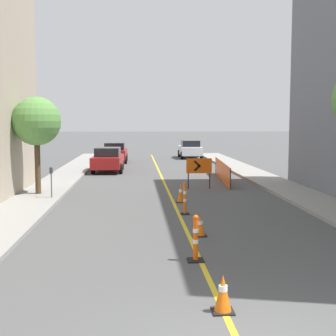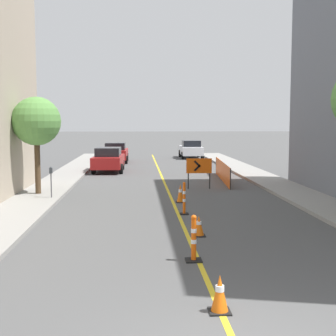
{
  "view_description": "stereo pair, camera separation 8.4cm",
  "coord_description": "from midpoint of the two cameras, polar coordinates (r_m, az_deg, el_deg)",
  "views": [
    {
      "loc": [
        -1.48,
        -5.6,
        3.25
      ],
      "look_at": [
        0.05,
        16.97,
        1.0
      ],
      "focal_mm": 50.0,
      "sensor_mm": 36.0,
      "label": 1
    },
    {
      "loc": [
        -1.4,
        -5.61,
        3.25
      ],
      "look_at": [
        0.05,
        16.97,
        1.0
      ],
      "focal_mm": 50.0,
      "sensor_mm": 36.0,
      "label": 2
    }
  ],
  "objects": [
    {
      "name": "sidewalk_left",
      "position": [
        26.34,
        -13.04,
        -1.41
      ],
      "size": [
        2.03,
        40.39,
        0.14
      ],
      "color": "gray",
      "rests_on": "ground_plane"
    },
    {
      "name": "safety_mesh_fence",
      "position": [
        26.02,
        6.52,
        -0.38
      ],
      "size": [
        0.57,
        7.24,
        1.04
      ],
      "rotation": [
        0.0,
        0.0,
        1.5
      ],
      "color": "#EF560C",
      "rests_on": "ground_plane"
    },
    {
      "name": "lane_stripe",
      "position": [
        26.05,
        -0.69,
        -1.48
      ],
      "size": [
        0.12,
        40.39,
        0.01
      ],
      "color": "gold",
      "rests_on": "ground_plane"
    },
    {
      "name": "sidewalk_right",
      "position": [
        26.95,
        11.37,
        -1.22
      ],
      "size": [
        2.03,
        40.39,
        0.14
      ],
      "color": "gray",
      "rests_on": "ground_plane"
    },
    {
      "name": "parking_meter_near_curb",
      "position": [
        19.75,
        -14.17,
        -0.92
      ],
      "size": [
        0.12,
        0.11,
        1.27
      ],
      "color": "#4C4C51",
      "rests_on": "sidewalk_left"
    },
    {
      "name": "parked_car_curb_far",
      "position": [
        41.93,
        2.66,
        2.32
      ],
      "size": [
        1.94,
        4.31,
        1.59
      ],
      "rotation": [
        0.0,
        0.0,
        -0.01
      ],
      "color": "silver",
      "rests_on": "ground_plane"
    },
    {
      "name": "traffic_cone_second",
      "position": [
        13.43,
        3.75,
        -7.06
      ],
      "size": [
        0.37,
        0.37,
        0.59
      ],
      "color": "black",
      "rests_on": "ground_plane"
    },
    {
      "name": "parked_car_curb_near",
      "position": [
        30.56,
        -7.4,
        1.03
      ],
      "size": [
        1.98,
        4.37,
        1.59
      ],
      "rotation": [
        0.0,
        0.0,
        -0.04
      ],
      "color": "maroon",
      "rests_on": "ground_plane"
    },
    {
      "name": "traffic_cone_nearest",
      "position": [
        8.3,
        6.42,
        -14.97
      ],
      "size": [
        0.37,
        0.37,
        0.66
      ],
      "color": "black",
      "rests_on": "ground_plane"
    },
    {
      "name": "traffic_cone_third",
      "position": [
        18.87,
        1.43,
        -3.1
      ],
      "size": [
        0.35,
        0.35,
        0.75
      ],
      "color": "black",
      "rests_on": "ground_plane"
    },
    {
      "name": "arrow_barricade_primary",
      "position": [
        22.62,
        3.7,
        0.12
      ],
      "size": [
        1.23,
        0.09,
        1.48
      ],
      "rotation": [
        0.0,
        0.0,
        0.0
      ],
      "color": "#EF560C",
      "rests_on": "ground_plane"
    },
    {
      "name": "delineator_post_rear",
      "position": [
        16.44,
        1.92,
        -3.98
      ],
      "size": [
        0.31,
        0.31,
        1.15
      ],
      "color": "black",
      "rests_on": "ground_plane"
    },
    {
      "name": "parked_car_curb_mid",
      "position": [
        37.52,
        -6.54,
        1.89
      ],
      "size": [
        1.94,
        4.34,
        1.59
      ],
      "rotation": [
        0.0,
        0.0,
        -0.02
      ],
      "color": "maroon",
      "rests_on": "ground_plane"
    },
    {
      "name": "delineator_post_front",
      "position": [
        11.04,
        3.16,
        -8.92
      ],
      "size": [
        0.38,
        0.38,
        1.1
      ],
      "color": "black",
      "rests_on": "ground_plane"
    },
    {
      "name": "street_tree_left_near",
      "position": [
        20.87,
        -15.85,
        5.44
      ],
      "size": [
        2.09,
        2.09,
        4.18
      ],
      "color": "#4C3823",
      "rests_on": "sidewalk_left"
    }
  ]
}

